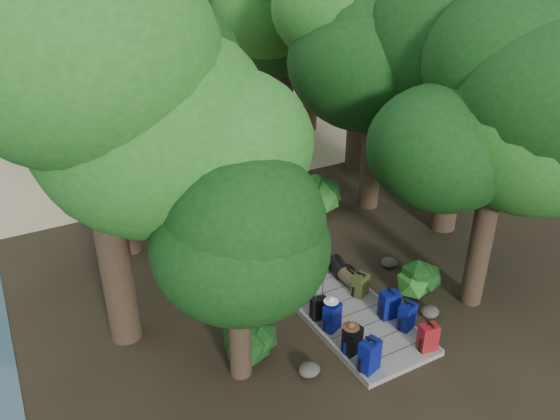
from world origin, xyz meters
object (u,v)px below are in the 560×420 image
backpack_left_d (305,288)px  lone_suitcase_on_sand (189,152)px  backpack_left_b (352,339)px  kayak (74,157)px  duffel_right_black (338,267)px  suitcase_on_boardwalk (318,308)px  backpack_right_a (428,336)px  backpack_left_c (332,316)px  backpack_right_b (407,315)px  backpack_left_a (370,354)px  backpack_right_c (389,303)px  sun_lounger (226,132)px  backpack_right_d (360,284)px  duffel_right_khaki (350,278)px

backpack_left_d → lone_suitcase_on_sand: 10.16m
backpack_left_b → kayak: (-3.04, 14.24, -0.28)m
duffel_right_black → suitcase_on_boardwalk: (-1.46, -1.31, 0.08)m
backpack_left_b → backpack_left_d: backpack_left_b is taller
backpack_left_b → suitcase_on_boardwalk: bearing=79.1°
lone_suitcase_on_sand → suitcase_on_boardwalk: bearing=-95.9°
backpack_right_a → suitcase_on_boardwalk: backpack_right_a is taller
backpack_right_a → backpack_left_c: bearing=142.6°
backpack_left_c → kayak: bearing=80.0°
backpack_right_b → kayak: backpack_right_b is taller
lone_suitcase_on_sand → backpack_left_a: bearing=-95.1°
backpack_left_b → backpack_right_c: (1.45, 0.57, 0.01)m
sun_lounger → backpack_right_d: bearing=-113.1°
backpack_right_c → duffel_right_black: 2.04m
duffel_right_black → backpack_left_c: bearing=-112.6°
backpack_right_b → duffel_right_khaki: size_ratio=1.22×
backpack_left_a → lone_suitcase_on_sand: size_ratio=1.30×
lone_suitcase_on_sand → backpack_left_b: bearing=-95.3°
backpack_left_a → backpack_left_b: size_ratio=1.13×
backpack_right_b → lone_suitcase_on_sand: bearing=74.8°
backpack_right_c → backpack_left_b: bearing=-150.4°
duffel_right_khaki → sun_lounger: 11.84m
backpack_right_b → kayak: 14.91m
backpack_right_c → duffel_right_khaki: 1.50m
backpack_left_c → backpack_right_b: 1.67m
backpack_left_c → backpack_right_b: bearing=-51.1°
backpack_right_a → backpack_right_b: backpack_right_b is taller
backpack_left_c → duffel_right_black: backpack_left_c is taller
backpack_left_a → sun_lounger: (3.25, 14.35, -0.20)m
lone_suitcase_on_sand → sun_lounger: lone_suitcase_on_sand is taller
backpack_right_a → lone_suitcase_on_sand: size_ratio=1.12×
backpack_right_a → suitcase_on_boardwalk: bearing=136.7°
backpack_left_d → backpack_right_d: (1.25, -0.53, 0.02)m
backpack_right_a → backpack_right_c: bearing=100.8°
backpack_left_d → suitcase_on_boardwalk: 0.84m
backpack_left_a → backpack_right_b: size_ratio=1.14×
backpack_left_c → backpack_right_d: backpack_left_c is taller
backpack_right_d → backpack_left_b: bearing=-152.2°
kayak → lone_suitcase_on_sand: bearing=-27.7°
duffel_right_black → sun_lounger: size_ratio=0.34×
backpack_right_d → kayak: backpack_right_d is taller
backpack_left_c → backpack_left_d: bearing=63.7°
backpack_right_a → duffel_right_khaki: (-0.04, 2.76, -0.15)m
suitcase_on_boardwalk → duffel_right_black: bearing=48.9°
backpack_left_d → lone_suitcase_on_sand: bearing=90.9°
backpack_right_d → sun_lounger: 12.32m
backpack_right_b → suitcase_on_boardwalk: size_ratio=1.24×
backpack_left_a → backpack_left_c: backpack_left_a is taller
backpack_right_b → duffel_right_black: bearing=74.0°
backpack_left_c → backpack_right_c: size_ratio=0.99×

